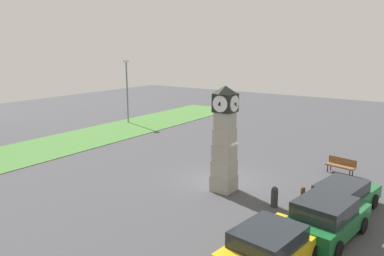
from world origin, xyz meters
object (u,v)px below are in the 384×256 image
(bollard_near_tower, at_px, (329,193))
(car_near_tower, at_px, (326,218))
(bollard_far_row, at_px, (274,197))
(car_navy_sedan, at_px, (271,246))
(clock_tower, at_px, (225,141))
(car_by_building, at_px, (343,196))
(bench, at_px, (341,165))
(street_lamp_near_road, at_px, (127,87))
(bollard_mid_row, at_px, (303,196))

(bollard_near_tower, xyz_separation_m, car_near_tower, (-3.27, -0.77, 0.27))
(bollard_far_row, distance_m, car_navy_sedan, 4.89)
(clock_tower, bearing_deg, car_by_building, -82.11)
(bollard_near_tower, bearing_deg, bench, 7.28)
(clock_tower, distance_m, bench, 7.63)
(car_navy_sedan, xyz_separation_m, car_near_tower, (3.04, -0.90, 0.05))
(bollard_far_row, bearing_deg, car_navy_sedan, -158.65)
(street_lamp_near_road, bearing_deg, bollard_mid_row, -114.90)
(street_lamp_near_road, bearing_deg, car_near_tower, -118.24)
(car_by_building, xyz_separation_m, bench, (5.29, 1.34, -0.20))
(bollard_mid_row, relative_size, street_lamp_near_road, 0.15)
(bollard_near_tower, bearing_deg, clock_tower, 105.85)
(car_navy_sedan, bearing_deg, bench, 2.42)
(clock_tower, height_order, bollard_mid_row, clock_tower)
(clock_tower, xyz_separation_m, bollard_near_tower, (1.36, -4.78, -2.03))
(bollard_far_row, bearing_deg, clock_tower, 82.08)
(bollard_near_tower, xyz_separation_m, bollard_far_row, (-1.76, 1.91, -0.04))
(car_by_building, bearing_deg, bollard_mid_row, 100.50)
(car_near_tower, bearing_deg, car_navy_sedan, 163.43)
(car_navy_sedan, relative_size, street_lamp_near_road, 0.71)
(bollard_far_row, relative_size, street_lamp_near_road, 0.16)
(clock_tower, distance_m, car_by_building, 5.87)
(bollard_near_tower, relative_size, car_near_tower, 0.25)
(car_near_tower, distance_m, car_by_building, 2.67)
(clock_tower, xyz_separation_m, bollard_far_row, (-0.40, -2.87, -2.07))
(car_near_tower, height_order, bench, car_near_tower)
(bollard_mid_row, bearing_deg, street_lamp_near_road, 65.10)
(car_navy_sedan, xyz_separation_m, bench, (11.01, 0.46, -0.21))
(car_by_building, bearing_deg, car_navy_sedan, 171.26)
(clock_tower, bearing_deg, street_lamp_near_road, 58.91)
(bollard_near_tower, distance_m, car_near_tower, 3.37)
(car_navy_sedan, distance_m, bench, 11.02)
(bollard_near_tower, distance_m, bollard_far_row, 2.60)
(bollard_near_tower, xyz_separation_m, street_lamp_near_road, (8.42, 20.99, 2.93))
(bollard_far_row, relative_size, car_near_tower, 0.23)
(car_navy_sedan, xyz_separation_m, car_by_building, (5.71, -0.88, -0.02))
(bollard_mid_row, distance_m, street_lamp_near_road, 22.34)
(car_navy_sedan, height_order, bench, car_navy_sedan)
(car_by_building, height_order, street_lamp_near_road, street_lamp_near_road)
(bollard_mid_row, distance_m, car_by_building, 1.71)
(clock_tower, xyz_separation_m, car_navy_sedan, (-4.95, -4.64, -1.81))
(bollard_near_tower, height_order, street_lamp_near_road, street_lamp_near_road)
(car_near_tower, height_order, car_by_building, car_near_tower)
(bollard_near_tower, bearing_deg, street_lamp_near_road, 68.14)
(bollard_mid_row, xyz_separation_m, car_by_building, (0.31, -1.66, 0.27))
(clock_tower, xyz_separation_m, car_near_tower, (-1.91, -5.55, -1.76))
(clock_tower, xyz_separation_m, car_by_building, (0.76, -5.52, -1.83))
(car_navy_sedan, relative_size, car_near_tower, 1.01)
(car_near_tower, bearing_deg, clock_tower, 71.01)
(bollard_near_tower, bearing_deg, car_near_tower, -166.79)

